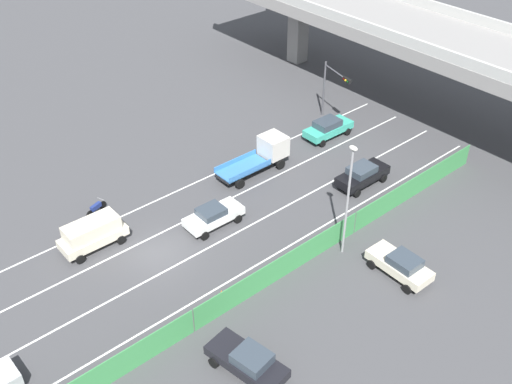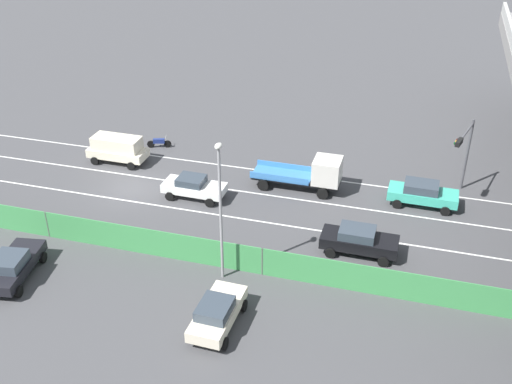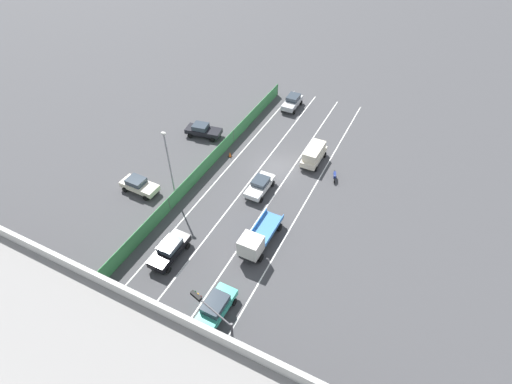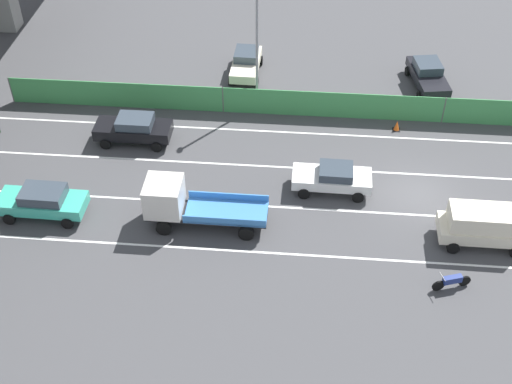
{
  "view_description": "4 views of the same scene",
  "coord_description": "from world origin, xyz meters",
  "px_view_note": "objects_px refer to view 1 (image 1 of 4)",
  "views": [
    {
      "loc": [
        27.45,
        -14.97,
        26.98
      ],
      "look_at": [
        0.12,
        8.57,
        1.17
      ],
      "focal_mm": 42.27,
      "sensor_mm": 36.0,
      "label": 1
    },
    {
      "loc": [
        33.82,
        19.03,
        21.2
      ],
      "look_at": [
        0.66,
        9.37,
        1.53
      ],
      "focal_mm": 42.6,
      "sensor_mm": 36.0,
      "label": 2
    },
    {
      "loc": [
        -13.83,
        33.54,
        29.24
      ],
      "look_at": [
        -0.78,
        7.22,
        2.23
      ],
      "focal_mm": 27.41,
      "sensor_mm": 36.0,
      "label": 3
    },
    {
      "loc": [
        -28.75,
        6.46,
        24.44
      ],
      "look_at": [
        -2.67,
        8.68,
        1.8
      ],
      "focal_mm": 47.38,
      "sensor_mm": 36.0,
      "label": 4
    }
  ],
  "objects_px": {
    "car_taxi_teal": "(328,128)",
    "car_hatchback_white": "(213,215)",
    "traffic_light": "(333,83)",
    "parked_sedan_dark": "(248,361)",
    "parked_sedan_cream": "(400,264)",
    "traffic_cone": "(222,294)",
    "street_lamp": "(349,192)",
    "flatbed_truck_blue": "(264,154)",
    "car_van_cream": "(92,233)",
    "car_sedan_black": "(362,174)",
    "motorcycle": "(96,208)"
  },
  "relations": [
    {
      "from": "car_hatchback_white",
      "to": "motorcycle",
      "type": "bearing_deg",
      "value": -140.07
    },
    {
      "from": "car_hatchback_white",
      "to": "traffic_cone",
      "type": "distance_m",
      "value": 7.25
    },
    {
      "from": "car_taxi_teal",
      "to": "car_hatchback_white",
      "type": "bearing_deg",
      "value": -77.63
    },
    {
      "from": "traffic_cone",
      "to": "car_taxi_teal",
      "type": "bearing_deg",
      "value": 116.01
    },
    {
      "from": "car_hatchback_white",
      "to": "motorcycle",
      "type": "distance_m",
      "value": 8.79
    },
    {
      "from": "car_taxi_teal",
      "to": "car_sedan_black",
      "type": "xyz_separation_m",
      "value": [
        6.84,
        -3.33,
        0.01
      ]
    },
    {
      "from": "motorcycle",
      "to": "traffic_cone",
      "type": "distance_m",
      "value": 12.87
    },
    {
      "from": "car_sedan_black",
      "to": "flatbed_truck_blue",
      "type": "distance_m",
      "value": 7.99
    },
    {
      "from": "car_sedan_black",
      "to": "motorcycle",
      "type": "height_order",
      "value": "car_sedan_black"
    },
    {
      "from": "parked_sedan_dark",
      "to": "traffic_cone",
      "type": "relative_size",
      "value": 7.35
    },
    {
      "from": "flatbed_truck_blue",
      "to": "motorcycle",
      "type": "bearing_deg",
      "value": -104.51
    },
    {
      "from": "car_sedan_black",
      "to": "parked_sedan_dark",
      "type": "distance_m",
      "value": 19.82
    },
    {
      "from": "car_van_cream",
      "to": "parked_sedan_cream",
      "type": "relative_size",
      "value": 1.04
    },
    {
      "from": "car_sedan_black",
      "to": "traffic_light",
      "type": "xyz_separation_m",
      "value": [
        -8.63,
        5.58,
        2.86
      ]
    },
    {
      "from": "car_hatchback_white",
      "to": "car_sedan_black",
      "type": "relative_size",
      "value": 0.96
    },
    {
      "from": "car_hatchback_white",
      "to": "parked_sedan_dark",
      "type": "relative_size",
      "value": 0.9
    },
    {
      "from": "parked_sedan_dark",
      "to": "traffic_cone",
      "type": "bearing_deg",
      "value": 156.08
    },
    {
      "from": "car_van_cream",
      "to": "car_taxi_teal",
      "type": "distance_m",
      "value": 22.76
    },
    {
      "from": "car_taxi_teal",
      "to": "traffic_light",
      "type": "height_order",
      "value": "traffic_light"
    },
    {
      "from": "flatbed_truck_blue",
      "to": "parked_sedan_cream",
      "type": "distance_m",
      "value": 15.28
    },
    {
      "from": "car_van_cream",
      "to": "car_hatchback_white",
      "type": "bearing_deg",
      "value": 65.46
    },
    {
      "from": "traffic_light",
      "to": "motorcycle",
      "type": "bearing_deg",
      "value": -94.0
    },
    {
      "from": "car_taxi_teal",
      "to": "parked_sedan_cream",
      "type": "relative_size",
      "value": 1.07
    },
    {
      "from": "car_taxi_teal",
      "to": "street_lamp",
      "type": "xyz_separation_m",
      "value": [
        11.28,
        -10.35,
        4.02
      ]
    },
    {
      "from": "car_sedan_black",
      "to": "parked_sedan_cream",
      "type": "xyz_separation_m",
      "value": [
        8.38,
        -5.95,
        -0.04
      ]
    },
    {
      "from": "parked_sedan_cream",
      "to": "traffic_cone",
      "type": "xyz_separation_m",
      "value": [
        -5.86,
        -9.91,
        -0.6
      ]
    },
    {
      "from": "traffic_cone",
      "to": "traffic_light",
      "type": "bearing_deg",
      "value": 117.48
    },
    {
      "from": "car_sedan_black",
      "to": "street_lamp",
      "type": "relative_size",
      "value": 0.55
    },
    {
      "from": "car_taxi_teal",
      "to": "flatbed_truck_blue",
      "type": "xyz_separation_m",
      "value": [
        0.04,
        -7.51,
        0.38
      ]
    },
    {
      "from": "car_van_cream",
      "to": "traffic_light",
      "type": "xyz_separation_m",
      "value": [
        -1.66,
        25.0,
        2.61
      ]
    },
    {
      "from": "flatbed_truck_blue",
      "to": "traffic_cone",
      "type": "height_order",
      "value": "flatbed_truck_blue"
    },
    {
      "from": "traffic_light",
      "to": "street_lamp",
      "type": "bearing_deg",
      "value": -43.96
    },
    {
      "from": "car_van_cream",
      "to": "motorcycle",
      "type": "height_order",
      "value": "car_van_cream"
    },
    {
      "from": "car_taxi_teal",
      "to": "motorcycle",
      "type": "height_order",
      "value": "car_taxi_teal"
    },
    {
      "from": "parked_sedan_dark",
      "to": "car_taxi_teal",
      "type": "bearing_deg",
      "value": 124.27
    },
    {
      "from": "flatbed_truck_blue",
      "to": "street_lamp",
      "type": "relative_size",
      "value": 0.75
    },
    {
      "from": "parked_sedan_dark",
      "to": "car_sedan_black",
      "type": "bearing_deg",
      "value": 113.28
    },
    {
      "from": "car_taxi_teal",
      "to": "street_lamp",
      "type": "height_order",
      "value": "street_lamp"
    },
    {
      "from": "car_sedan_black",
      "to": "car_taxi_teal",
      "type": "bearing_deg",
      "value": 154.04
    },
    {
      "from": "flatbed_truck_blue",
      "to": "motorcycle",
      "type": "distance_m",
      "value": 13.78
    },
    {
      "from": "car_van_cream",
      "to": "car_taxi_teal",
      "type": "bearing_deg",
      "value": 89.69
    },
    {
      "from": "car_sedan_black",
      "to": "motorcycle",
      "type": "relative_size",
      "value": 2.41
    },
    {
      "from": "car_sedan_black",
      "to": "parked_sedan_dark",
      "type": "xyz_separation_m",
      "value": [
        7.84,
        -18.21,
        -0.04
      ]
    },
    {
      "from": "car_sedan_black",
      "to": "traffic_light",
      "type": "relative_size",
      "value": 0.86
    },
    {
      "from": "motorcycle",
      "to": "traffic_light",
      "type": "height_order",
      "value": "traffic_light"
    },
    {
      "from": "car_van_cream",
      "to": "car_taxi_teal",
      "type": "xyz_separation_m",
      "value": [
        0.12,
        22.76,
        -0.26
      ]
    },
    {
      "from": "parked_sedan_dark",
      "to": "parked_sedan_cream",
      "type": "distance_m",
      "value": 12.28
    },
    {
      "from": "car_hatchback_white",
      "to": "street_lamp",
      "type": "height_order",
      "value": "street_lamp"
    },
    {
      "from": "parked_sedan_cream",
      "to": "parked_sedan_dark",
      "type": "bearing_deg",
      "value": -92.54
    },
    {
      "from": "flatbed_truck_blue",
      "to": "traffic_cone",
      "type": "xyz_separation_m",
      "value": [
        9.32,
        -11.67,
        -1.01
      ]
    }
  ]
}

